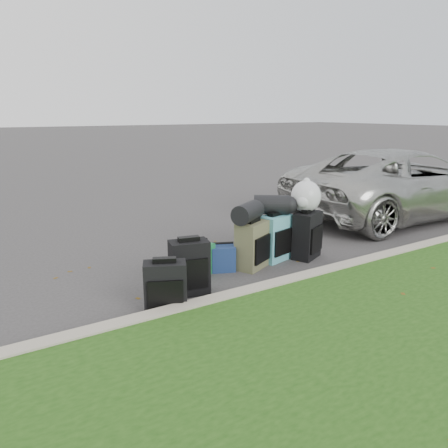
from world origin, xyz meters
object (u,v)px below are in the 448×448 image
suitcase_olive (252,245)px  tote_green (198,259)px  suitcase_large_black_left (189,267)px  suitcase_teal (275,238)px  suitcase_small_black (165,287)px  suv (402,183)px  tote_navy (223,258)px  suitcase_large_black_right (307,235)px

suitcase_olive → tote_green: (-0.71, 0.19, -0.12)m
suitcase_large_black_left → suitcase_teal: suitcase_teal is taller
suitcase_olive → suitcase_small_black: bearing=176.9°
suv → suitcase_olive: suv is taller
suv → tote_navy: size_ratio=14.49×
suitcase_olive → suitcase_large_black_right: size_ratio=0.95×
suitcase_teal → tote_green: bearing=161.0°
suv → suitcase_small_black: size_ratio=8.84×
suitcase_olive → suitcase_teal: 0.46m
suitcase_olive → tote_navy: suitcase_olive is taller
suv → suitcase_small_black: suv is taller
suitcase_teal → suitcase_large_black_left: bearing=-179.7°
suitcase_teal → tote_green: (-1.16, 0.10, -0.12)m
suitcase_small_black → suitcase_olive: size_ratio=0.86×
suv → tote_navy: (-4.57, -0.72, -0.50)m
suitcase_small_black → suitcase_large_black_left: size_ratio=0.87×
suitcase_small_black → suitcase_large_black_left: bearing=58.3°
suitcase_small_black → suitcase_large_black_left: 0.52m
suitcase_teal → suitcase_large_black_right: bearing=-34.0°
suitcase_olive → suitcase_large_black_right: (0.89, -0.08, 0.02)m
suitcase_small_black → suitcase_teal: 2.09m
suitcase_olive → suv: bearing=-13.2°
suv → tote_navy: bearing=102.2°
suitcase_olive → suitcase_teal: suitcase_teal is taller
suitcase_olive → tote_green: size_ratio=1.60×
suitcase_large_black_left → suitcase_large_black_right: suitcase_large_black_right is taller
suitcase_large_black_left → tote_green: bearing=65.3°
suitcase_large_black_right → tote_green: 1.63m
suitcase_teal → tote_green: suitcase_teal is taller
suitcase_olive → suitcase_teal: (0.45, 0.08, 0.01)m
tote_green → suitcase_teal: bearing=-19.5°
suitcase_large_black_left → tote_navy: suitcase_large_black_left is taller
suitcase_large_black_right → tote_navy: bearing=147.5°
suitcase_olive → tote_navy: size_ratio=1.90×
tote_green → tote_navy: 0.33m
suv → tote_navy: suv is taller
tote_green → tote_navy: bearing=-25.5°
suitcase_large_black_right → suitcase_olive: bearing=151.5°
suv → suitcase_olive: size_ratio=7.63×
suitcase_large_black_right → tote_green: (-1.60, 0.26, -0.13)m
suv → suitcase_large_black_left: (-5.28, -1.15, -0.35)m
suitcase_olive → suitcase_large_black_right: bearing=-29.5°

